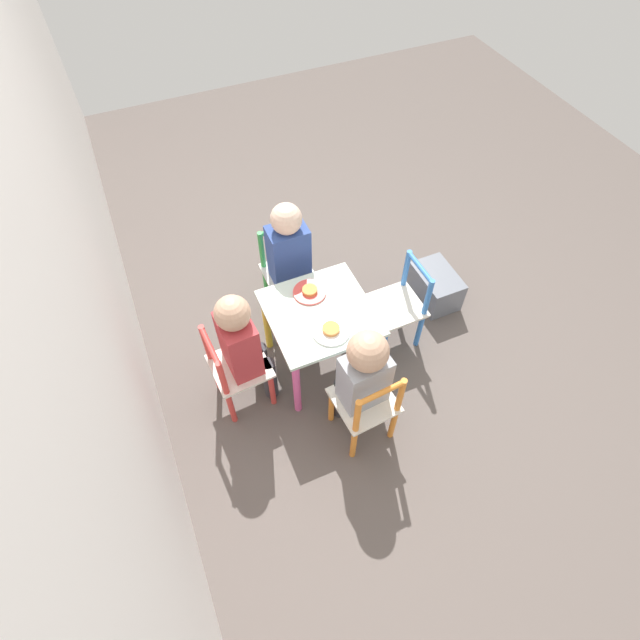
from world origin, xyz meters
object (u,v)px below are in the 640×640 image
object	(u,v)px
chair_blue	(399,306)
child_right	(290,256)
child_left	(362,374)
chair_orange	(366,406)
chair_green	(287,273)
kids_table	(320,322)
child_back	(243,343)
plate_right	(310,292)
chair_red	(236,370)
plate_left	(331,330)
storage_bin	(435,286)

from	to	relation	value
chair_blue	child_right	bearing A→B (deg)	-131.08
chair_blue	child_left	size ratio (longest dim) A/B	0.72
chair_orange	chair_green	xyz separation A→B (m)	(0.90, 0.03, 0.00)
kids_table	child_right	xyz separation A→B (m)	(0.39, 0.00, 0.09)
kids_table	child_back	size ratio (longest dim) A/B	0.66
plate_right	chair_blue	bearing A→B (deg)	-105.08
child_right	plate_right	xyz separation A→B (m)	(-0.26, -0.00, -0.00)
chair_red	child_right	distance (m)	0.64
chair_blue	plate_left	size ratio (longest dim) A/B	2.95
chair_blue	plate_right	world-z (taller)	chair_blue
chair_blue	child_back	xyz separation A→B (m)	(-0.03, 0.83, 0.18)
chair_green	storage_bin	world-z (taller)	chair_green
child_right	kids_table	bearing A→B (deg)	-90.00
chair_green	child_back	bearing A→B (deg)	-129.05
chair_orange	chair_blue	size ratio (longest dim) A/B	1.00
chair_green	chair_blue	xyz separation A→B (m)	(-0.44, -0.45, 0.00)
child_back	storage_bin	size ratio (longest dim) A/B	2.46
child_left	plate_left	size ratio (longest dim) A/B	4.12
chair_orange	chair_green	world-z (taller)	same
child_left	plate_left	xyz separation A→B (m)	(0.26, 0.03, 0.00)
child_left	storage_bin	size ratio (longest dim) A/B	2.41
chair_green	chair_red	bearing A→B (deg)	-132.96
chair_green	storage_bin	distance (m)	0.86
child_right	child_back	size ratio (longest dim) A/B	1.02
child_back	kids_table	bearing A→B (deg)	-90.00
chair_orange	plate_left	size ratio (longest dim) A/B	2.95
chair_red	child_right	xyz separation A→B (m)	(0.42, -0.45, 0.19)
chair_orange	child_back	distance (m)	0.62
plate_left	plate_right	xyz separation A→B (m)	(0.25, -0.00, -0.00)
chair_green	plate_right	bearing A→B (deg)	-89.99
kids_table	chair_blue	world-z (taller)	chair_blue
child_left	plate_left	distance (m)	0.26
kids_table	child_left	bearing A→B (deg)	-175.71
chair_blue	child_back	distance (m)	0.86
child_back	plate_right	world-z (taller)	child_back
storage_bin	chair_blue	bearing A→B (deg)	113.35
kids_table	storage_bin	world-z (taller)	kids_table
child_left	plate_right	distance (m)	0.51
plate_left	storage_bin	xyz separation A→B (m)	(0.28, -0.79, -0.35)
kids_table	chair_red	size ratio (longest dim) A/B	0.94
chair_red	child_back	distance (m)	0.19
chair_blue	child_left	bearing A→B (deg)	-47.56
child_back	chair_blue	bearing A→B (deg)	-91.89
plate_left	chair_orange	bearing A→B (deg)	-174.05
chair_orange	child_right	bearing A→B (deg)	-91.98
chair_green	chair_red	xyz separation A→B (m)	(-0.48, 0.45, 0.00)
chair_red	plate_right	size ratio (longest dim) A/B	3.22
chair_blue	storage_bin	xyz separation A→B (m)	(0.15, -0.34, -0.16)
storage_bin	chair_green	bearing A→B (deg)	69.47
chair_green	child_left	world-z (taller)	child_left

